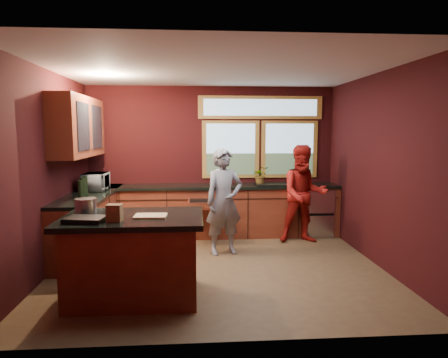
{
  "coord_description": "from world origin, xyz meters",
  "views": [
    {
      "loc": [
        -0.31,
        -5.37,
        1.88
      ],
      "look_at": [
        0.11,
        0.4,
        1.19
      ],
      "focal_mm": 32.0,
      "sensor_mm": 36.0,
      "label": 1
    }
  ],
  "objects": [
    {
      "name": "black_tray",
      "position": [
        -1.46,
        -1.21,
        0.97
      ],
      "size": [
        0.44,
        0.34,
        0.05
      ],
      "primitive_type": "cube",
      "rotation": [
        0.0,
        0.0,
        -0.16
      ],
      "color": "black",
      "rests_on": "island"
    },
    {
      "name": "left_counter",
      "position": [
        -1.95,
        0.85,
        0.47
      ],
      "size": [
        0.64,
        2.3,
        0.93
      ],
      "color": "#572014",
      "rests_on": "floor"
    },
    {
      "name": "person_red",
      "position": [
        1.52,
        1.17,
        0.83
      ],
      "size": [
        0.82,
        0.65,
        1.66
      ],
      "primitive_type": "imported",
      "rotation": [
        0.0,
        0.0,
        -0.02
      ],
      "color": "maroon",
      "rests_on": "floor"
    },
    {
      "name": "paper_towel",
      "position": [
        0.12,
        1.7,
        1.07
      ],
      "size": [
        0.12,
        0.12,
        0.28
      ],
      "primitive_type": "cylinder",
      "color": "white",
      "rests_on": "back_counter"
    },
    {
      "name": "potted_plant",
      "position": [
        0.88,
        1.75,
        1.09
      ],
      "size": [
        0.29,
        0.25,
        0.32
      ],
      "primitive_type": "imported",
      "color": "#999999",
      "rests_on": "back_counter"
    },
    {
      "name": "microwave",
      "position": [
        -1.92,
        1.17,
        1.07
      ],
      "size": [
        0.36,
        0.52,
        0.28
      ],
      "primitive_type": "imported",
      "rotation": [
        0.0,
        0.0,
        1.54
      ],
      "color": "#999999",
      "rests_on": "left_counter"
    },
    {
      "name": "person_grey",
      "position": [
        0.13,
        0.64,
        0.81
      ],
      "size": [
        0.68,
        0.55,
        1.63
      ],
      "primitive_type": "imported",
      "rotation": [
        0.0,
        0.0,
        0.31
      ],
      "color": "slate",
      "rests_on": "floor"
    },
    {
      "name": "cutting_board",
      "position": [
        -0.81,
        -1.01,
        0.95
      ],
      "size": [
        0.36,
        0.26,
        0.02
      ],
      "primitive_type": "cube",
      "rotation": [
        0.0,
        0.0,
        -0.04
      ],
      "color": "tan",
      "rests_on": "island"
    },
    {
      "name": "stock_pot",
      "position": [
        -1.56,
        -0.81,
        1.03
      ],
      "size": [
        0.24,
        0.24,
        0.18
      ],
      "primitive_type": "cylinder",
      "color": "#A6A6AA",
      "rests_on": "island"
    },
    {
      "name": "island",
      "position": [
        -1.01,
        -0.96,
        0.48
      ],
      "size": [
        1.55,
        1.05,
        0.95
      ],
      "color": "#572014",
      "rests_on": "floor"
    },
    {
      "name": "paper_bag",
      "position": [
        -1.16,
        -1.21,
        1.03
      ],
      "size": [
        0.16,
        0.14,
        0.18
      ],
      "primitive_type": "cube",
      "rotation": [
        0.0,
        0.0,
        -0.11
      ],
      "color": "brown",
      "rests_on": "island"
    },
    {
      "name": "room_shell",
      "position": [
        -0.6,
        0.32,
        1.8
      ],
      "size": [
        4.52,
        4.02,
        2.71
      ],
      "color": "black",
      "rests_on": "ground"
    },
    {
      "name": "back_counter",
      "position": [
        0.2,
        1.7,
        0.46
      ],
      "size": [
        4.5,
        0.64,
        0.93
      ],
      "color": "#572014",
      "rests_on": "floor"
    },
    {
      "name": "floor",
      "position": [
        0.0,
        0.0,
        0.0
      ],
      "size": [
        4.5,
        4.5,
        0.0
      ],
      "primitive_type": "plane",
      "color": "brown",
      "rests_on": "ground"
    }
  ]
}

